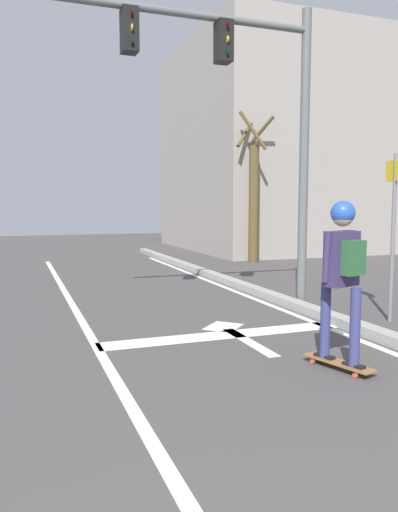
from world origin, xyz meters
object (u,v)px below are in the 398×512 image
object	(u,v)px
street_sign_post	(394,214)
skater	(343,260)
skateboard	(339,363)
traffic_signal_mast	(239,92)
roadside_tree	(254,196)

from	to	relation	value
street_sign_post	skater	bearing A→B (deg)	-141.86
skater	street_sign_post	bearing A→B (deg)	38.14
skateboard	traffic_signal_mast	distance (m)	4.78
skater	traffic_signal_mast	xyz separation A→B (m)	(0.28, 3.24, 2.40)
skateboard	street_sign_post	distance (m)	3.05
street_sign_post	skateboard	bearing A→B (deg)	-142.18
street_sign_post	roadside_tree	size ratio (longest dim) A/B	0.56
skater	roadside_tree	distance (m)	10.07
roadside_tree	street_sign_post	bearing A→B (deg)	-101.09
skateboard	traffic_signal_mast	size ratio (longest dim) A/B	0.17
traffic_signal_mast	roadside_tree	xyz separation A→B (m)	(3.31, 6.14, -1.56)
roadside_tree	skater	bearing A→B (deg)	-110.92
traffic_signal_mast	street_sign_post	distance (m)	3.11
skateboard	street_sign_post	world-z (taller)	street_sign_post
street_sign_post	roadside_tree	bearing A→B (deg)	78.91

